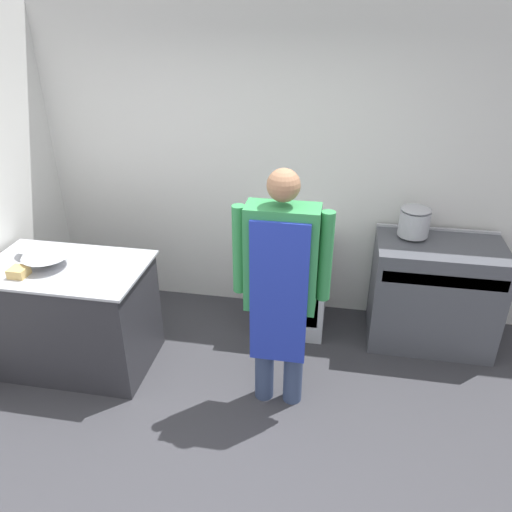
# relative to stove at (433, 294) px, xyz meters

# --- Properties ---
(ground_plane) EXTENTS (14.00, 14.00, 0.00)m
(ground_plane) POSITION_rel_stove_xyz_m (-1.48, -1.71, -0.47)
(ground_plane) COLOR #38383D
(wall_back) EXTENTS (8.00, 0.05, 2.70)m
(wall_back) POSITION_rel_stove_xyz_m (-1.48, 0.38, 0.88)
(wall_back) COLOR white
(wall_back) RESTS_ON ground_plane
(prep_counter) EXTENTS (1.23, 0.76, 0.90)m
(prep_counter) POSITION_rel_stove_xyz_m (-2.87, -0.83, -0.02)
(prep_counter) COLOR #2D2D33
(prep_counter) RESTS_ON ground_plane
(stove) EXTENTS (1.03, 0.61, 0.95)m
(stove) POSITION_rel_stove_xyz_m (0.00, 0.00, 0.00)
(stove) COLOR #4C4F56
(stove) RESTS_ON ground_plane
(fridge_unit) EXTENTS (0.64, 0.59, 0.85)m
(fridge_unit) POSITION_rel_stove_xyz_m (-1.23, 0.04, -0.04)
(fridge_unit) COLOR silver
(fridge_unit) RESTS_ON ground_plane
(person_cook) EXTENTS (0.66, 0.24, 1.80)m
(person_cook) POSITION_rel_stove_xyz_m (-1.19, -0.97, 0.57)
(person_cook) COLOR #38476B
(person_cook) RESTS_ON ground_plane
(mixing_bowl) EXTENTS (0.35, 0.35, 0.09)m
(mixing_bowl) POSITION_rel_stove_xyz_m (-2.99, -0.85, 0.48)
(mixing_bowl) COLOR #B2B5BC
(mixing_bowl) RESTS_ON prep_counter
(small_bowl) EXTENTS (0.23, 0.23, 0.06)m
(small_bowl) POSITION_rel_stove_xyz_m (-3.20, -0.69, 0.46)
(small_bowl) COLOR #B2B5BC
(small_bowl) RESTS_ON prep_counter
(plastic_tub) EXTENTS (0.13, 0.13, 0.07)m
(plastic_tub) POSITION_rel_stove_xyz_m (-3.11, -1.02, 0.47)
(plastic_tub) COLOR #D8B266
(plastic_tub) RESTS_ON prep_counter
(stock_pot) EXTENTS (0.25, 0.25, 0.25)m
(stock_pot) POSITION_rel_stove_xyz_m (-0.23, 0.11, 0.61)
(stock_pot) COLOR #B2B5BC
(stock_pot) RESTS_ON stove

